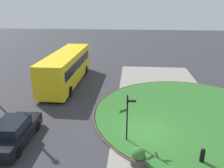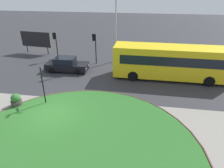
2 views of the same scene
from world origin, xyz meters
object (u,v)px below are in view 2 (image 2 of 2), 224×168
Objects in this scene: bus_yellow at (170,62)px; traffic_light_far at (55,40)px; planter_near_signpost at (16,100)px; lamppost_tall at (116,20)px; billboard_left at (36,40)px; traffic_light_near at (94,42)px; signpost_directional at (43,84)px; car_near_lane at (67,65)px.

traffic_light_far reaches higher than bus_yellow.
bus_yellow is at bearing 30.61° from planter_near_signpost.
lamppost_tall reaches higher than billboard_left.
planter_near_signpost is at bearing -148.79° from bus_yellow.
lamppost_tall is at bearing -1.76° from billboard_left.
traffic_light_far is at bearing 165.18° from bus_yellow.
traffic_light_near is at bearing -175.01° from traffic_light_far.
traffic_light_far reaches higher than signpost_directional.
lamppost_tall is 13.68m from planter_near_signpost.
car_near_lane is at bearing 138.41° from traffic_light_far.
billboard_left is 4.19× the size of planter_near_signpost.
billboard_left is 13.90m from planter_near_signpost.
traffic_light_far is 4.25m from billboard_left.
car_near_lane reaches higher than planter_near_signpost.
bus_yellow is 13.90m from traffic_light_far.
billboard_left is at bearing 110.76° from planter_near_signpost.
signpost_directional is 0.68× the size of car_near_lane.
bus_yellow is at bearing 165.81° from traffic_light_near.
bus_yellow reaches higher than billboard_left.
signpost_directional is 9.83m from traffic_light_near.
traffic_light_near is (2.48, 2.84, 1.88)m from car_near_lane.
signpost_directional is 11.88m from lamppost_tall.
planter_near_signpost is at bearing -162.33° from signpost_directional.
traffic_light_near is 11.20m from planter_near_signpost.
traffic_light_near reaches higher than traffic_light_far.
traffic_light_near reaches higher than bus_yellow.
lamppost_tall reaches higher than traffic_light_far.
traffic_light_near is 3.38× the size of planter_near_signpost.
bus_yellow is at bearing -2.73° from car_near_lane.
lamppost_tall is at bearing -149.28° from traffic_light_near.
planter_near_signpost is at bearing -101.53° from car_near_lane.
billboard_left is at bearing 171.94° from lamppost_tall.
lamppost_tall is at bearing 145.82° from bus_yellow.
traffic_light_near is 0.38× the size of lamppost_tall.
traffic_light_far is at bearing -22.76° from billboard_left.
lamppost_tall is (2.33, 1.06, 2.38)m from traffic_light_near.
traffic_light_near is at bearing 160.12° from bus_yellow.
traffic_light_far reaches higher than car_near_lane.
bus_yellow is 8.93m from traffic_light_near.
planter_near_signpost is (-6.16, -11.36, -4.49)m from lamppost_tall.
car_near_lane is 4.63m from traffic_light_far.
car_near_lane is 8.39m from billboard_left.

